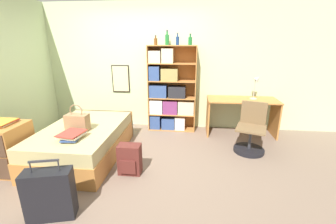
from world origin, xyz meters
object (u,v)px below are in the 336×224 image
at_px(dresser, 7,148).
at_px(bottle_green, 156,41).
at_px(magazine_pile_on_dresser, 2,123).
at_px(bookcase, 168,94).
at_px(bottle_clear, 178,40).
at_px(desk_lamp, 257,82).
at_px(desk_chair, 250,137).
at_px(book_stack_on_bed, 72,135).
at_px(handbag, 77,122).
at_px(desk, 241,109).
at_px(bottle_blue, 190,41).
at_px(suitcase, 50,194).
at_px(bottle_brown, 167,39).
at_px(backpack, 130,159).
at_px(bed, 85,141).

relative_size(dresser, bottle_green, 3.81).
xyz_separation_m(magazine_pile_on_dresser, bookcase, (2.14, 1.87, 0.05)).
bearing_deg(bottle_clear, desk_lamp, -3.28).
bearing_deg(desk_chair, bottle_green, 153.75).
bearing_deg(book_stack_on_bed, handbag, 103.29).
height_order(book_stack_on_bed, dresser, dresser).
relative_size(book_stack_on_bed, bottle_green, 2.12).
height_order(desk, desk_lamp, desk_lamp).
relative_size(book_stack_on_bed, magazine_pile_on_dresser, 1.09).
distance_m(magazine_pile_on_dresser, desk, 4.03).
xyz_separation_m(bookcase, bottle_blue, (0.42, -0.04, 1.05)).
height_order(bookcase, desk_lamp, bookcase).
bearing_deg(bottle_blue, dresser, -143.94).
xyz_separation_m(suitcase, bottle_brown, (0.93, 2.74, 1.58)).
height_order(suitcase, backpack, suitcase).
bearing_deg(bed, desk_chair, 9.64).
distance_m(desk_chair, backpack, 2.08).
relative_size(magazine_pile_on_dresser, bottle_clear, 1.60).
relative_size(suitcase, desk_lamp, 1.41).
relative_size(handbag, bottle_brown, 1.49).
bearing_deg(bottle_brown, dresser, -137.44).
distance_m(suitcase, magazine_pile_on_dresser, 1.52).
bearing_deg(book_stack_on_bed, bed, 100.20).
relative_size(bookcase, desk, 1.29).
distance_m(book_stack_on_bed, bookcase, 2.17).
relative_size(desk, desk_lamp, 2.79).
bearing_deg(bottle_green, desk, -3.74).
height_order(bottle_green, desk_chair, bottle_green).
xyz_separation_m(bottle_blue, desk_chair, (1.09, -0.84, -1.58)).
bearing_deg(bed, bottle_blue, 38.13).
distance_m(bed, bottle_brown, 2.44).
relative_size(suitcase, bottle_brown, 2.47).
xyz_separation_m(book_stack_on_bed, bottle_brown, (1.13, 1.86, 1.29)).
bearing_deg(bottle_blue, magazine_pile_on_dresser, -144.40).
relative_size(bottle_blue, desk_chair, 0.25).
distance_m(bed, bottle_blue, 2.64).
distance_m(bottle_blue, desk_lamp, 1.52).
bearing_deg(bed, bookcase, 47.28).
xyz_separation_m(bottle_green, bottle_clear, (0.43, 0.01, 0.02)).
bearing_deg(bottle_brown, book_stack_on_bed, -121.20).
xyz_separation_m(book_stack_on_bed, bottle_blue, (1.58, 1.79, 1.27)).
distance_m(bookcase, desk_chair, 1.82).
xyz_separation_m(bottle_green, desk_lamp, (1.98, -0.08, -0.76)).
bearing_deg(dresser, bed, 31.90).
relative_size(handbag, bottle_blue, 1.97).
distance_m(bed, book_stack_on_bed, 0.58).
height_order(bed, dresser, dresser).
height_order(bottle_green, bottle_brown, bottle_brown).
height_order(dresser, bookcase, bookcase).
relative_size(bottle_clear, desk, 0.17).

